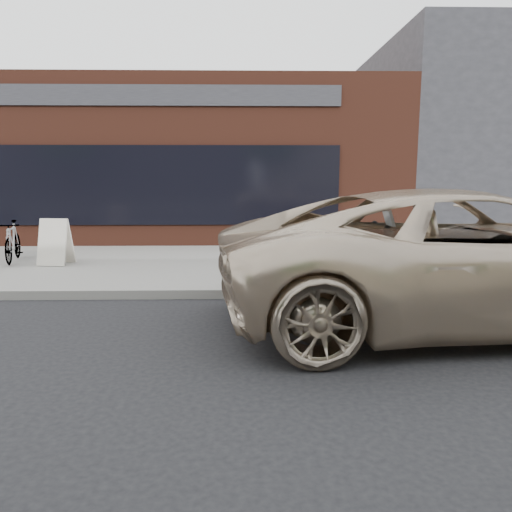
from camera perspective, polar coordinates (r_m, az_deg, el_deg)
The scene contains 8 objects.
ground at distance 4.36m, azimuth -9.45°, elevation -18.09°, with size 120.00×120.00×0.00m, color black.
near_sidewalk at distance 11.01m, azimuth -4.38°, elevation -0.68°, with size 44.00×6.00×0.15m, color gray.
storefront at distance 18.00m, azimuth -9.75°, elevation 10.09°, with size 14.00×10.07×4.50m.
neighbour_building at distance 20.18m, azimuth 27.03°, elevation 11.27°, with size 10.00×10.00×6.00m, color #29292E.
motorcycle at distance 7.29m, azimuth 8.58°, elevation -1.39°, with size 2.37×0.78×1.50m.
minivan at distance 7.14m, azimuth 22.75°, elevation -0.18°, with size 3.00×6.50×1.81m, color beige.
bicycle_rear at distance 11.69m, azimuth -26.06°, elevation 1.51°, with size 0.41×1.45×0.87m, color gray.
sandwich_sign at distance 11.02m, azimuth -21.95°, elevation 1.55°, with size 0.66×0.62×0.94m.
Camera 1 is at (0.59, -3.82, 2.01)m, focal length 35.00 mm.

